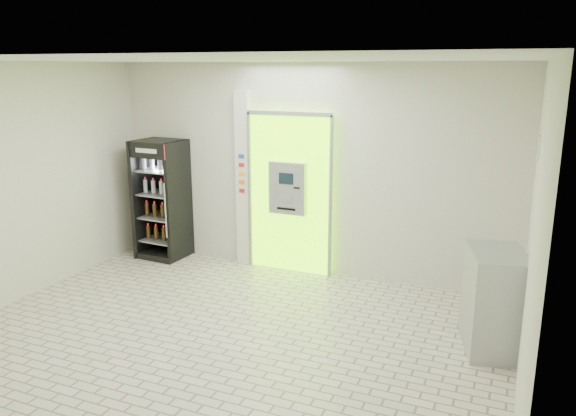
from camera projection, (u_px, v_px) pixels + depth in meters
The scene contains 7 objects.
ground at pixel (222, 342), 6.16m from camera, with size 6.00×6.00×0.00m, color beige.
room_shell at pixel (216, 177), 5.70m from camera, with size 6.00×6.00×6.00m.
atm_assembly at pixel (290, 192), 8.10m from camera, with size 1.30×0.24×2.33m.
pillar at pixel (243, 179), 8.39m from camera, with size 0.22×0.11×2.60m.
beverage_cooler at pixel (162, 201), 8.76m from camera, with size 0.72×0.68×1.85m.
steel_cabinet at pixel (494, 301), 5.88m from camera, with size 0.74×0.93×1.09m.
exit_sign at pixel (538, 148), 5.74m from camera, with size 0.02×0.22×0.26m.
Camera 1 is at (2.87, -4.87, 2.94)m, focal length 35.00 mm.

